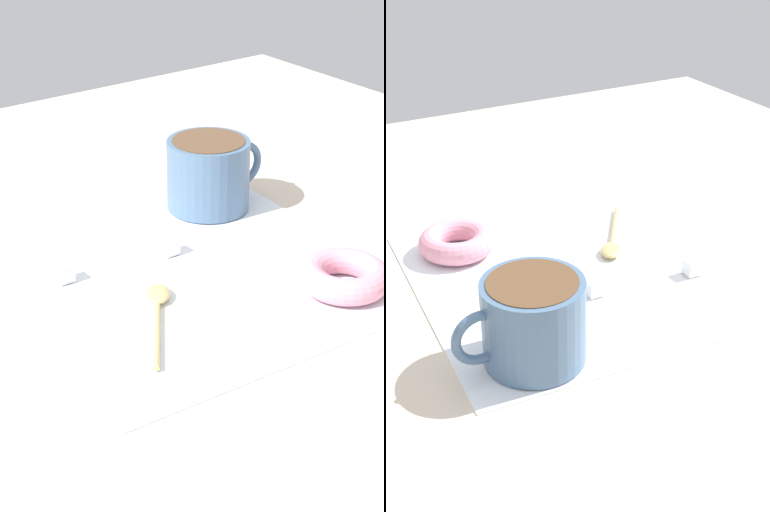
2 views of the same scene
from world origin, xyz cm
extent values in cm
cube|color=beige|center=(0.00, 0.00, -1.00)|extent=(120.00, 120.00, 2.00)
cube|color=white|center=(0.08, -0.83, 0.15)|extent=(36.79, 36.79, 0.30)
cylinder|color=slate|center=(-10.85, -12.49, 4.29)|extent=(9.41, 9.41, 7.99)
cylinder|color=brown|center=(-10.85, -12.49, 8.09)|extent=(8.21, 8.21, 0.60)
torus|color=slate|center=(-16.00, -12.55, 4.29)|extent=(5.38, 0.96, 5.37)
torus|color=pink|center=(-9.95, 10.01, 1.62)|extent=(8.89, 8.89, 2.63)
ellipsoid|color=#D8B772|center=(5.43, 0.95, 0.75)|extent=(4.03, 4.33, 0.90)
cylinder|color=#D8B772|center=(9.09, 6.19, 0.58)|extent=(6.55, 9.05, 0.56)
cube|color=white|center=(-0.66, -5.74, 1.13)|extent=(1.65, 1.65, 1.65)
cube|color=white|center=(10.89, -7.21, 1.13)|extent=(1.66, 1.66, 1.66)
camera|label=1|loc=(43.93, 58.40, 41.87)|focal=60.00mm
camera|label=2|loc=(-32.77, -60.48, 40.34)|focal=50.00mm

